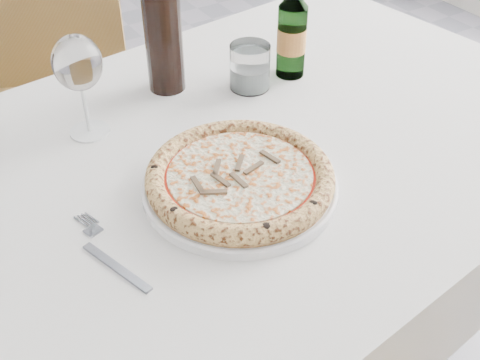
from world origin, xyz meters
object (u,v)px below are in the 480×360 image
(plate, at_px, (240,186))
(dining_table, at_px, (210,198))
(wine_glass, at_px, (78,65))
(tumbler, at_px, (250,70))
(chair_far, at_px, (48,80))
(pizza, at_px, (240,177))
(wine_bottle, at_px, (163,29))
(beer_bottle, at_px, (292,33))

(plate, bearing_deg, dining_table, 90.00)
(wine_glass, distance_m, tumbler, 0.34)
(chair_far, relative_size, pizza, 3.19)
(chair_far, distance_m, wine_bottle, 0.67)
(chair_far, relative_size, beer_bottle, 4.16)
(plate, distance_m, wine_glass, 0.33)
(dining_table, bearing_deg, wine_glass, 128.23)
(wine_glass, relative_size, wine_bottle, 0.64)
(plate, xyz_separation_m, wine_bottle, (0.05, 0.35, 0.11))
(plate, bearing_deg, wine_bottle, 82.03)
(chair_far, bearing_deg, wine_glass, -97.84)
(pizza, relative_size, tumbler, 3.30)
(wine_glass, bearing_deg, tumbler, -2.89)
(dining_table, distance_m, wine_bottle, 0.33)
(pizza, bearing_deg, chair_far, 93.23)
(chair_far, height_order, wine_glass, wine_glass)
(wine_bottle, bearing_deg, chair_far, 99.97)
(tumbler, xyz_separation_m, beer_bottle, (0.10, 0.00, 0.05))
(tumbler, bearing_deg, wine_glass, 177.11)
(pizza, xyz_separation_m, wine_glass, (-0.14, 0.28, 0.11))
(beer_bottle, bearing_deg, chair_far, 117.22)
(plate, bearing_deg, tumbler, 54.40)
(dining_table, bearing_deg, pizza, -90.00)
(dining_table, distance_m, tumbler, 0.28)
(chair_far, bearing_deg, wine_bottle, -80.03)
(plate, bearing_deg, chair_far, 93.23)
(chair_far, distance_m, wine_glass, 0.73)
(plate, xyz_separation_m, pizza, (-0.00, -0.00, 0.02))
(wine_glass, height_order, beer_bottle, beer_bottle)
(chair_far, xyz_separation_m, plate, (0.05, -0.91, 0.23))
(wine_glass, bearing_deg, pizza, -63.28)
(beer_bottle, bearing_deg, pizza, -137.40)
(chair_far, distance_m, tumbler, 0.74)
(plate, bearing_deg, wine_glass, 116.72)
(tumbler, bearing_deg, beer_bottle, 0.52)
(pizza, bearing_deg, beer_bottle, 42.60)
(plate, height_order, wine_glass, wine_glass)
(dining_table, xyz_separation_m, beer_bottle, (0.28, 0.16, 0.18))
(tumbler, bearing_deg, wine_bottle, 148.46)
(dining_table, relative_size, beer_bottle, 6.92)
(tumbler, height_order, wine_bottle, wine_bottle)
(wine_bottle, bearing_deg, pizza, -97.97)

